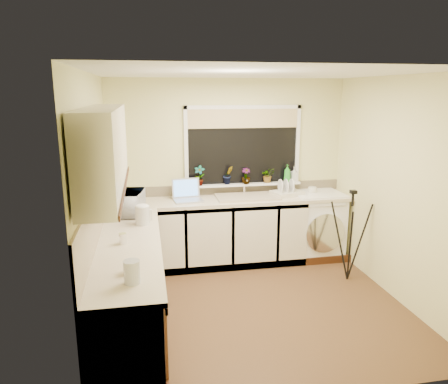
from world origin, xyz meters
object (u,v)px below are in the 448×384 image
kettle (142,215)px  cup_left (131,266)px  plant_b (228,175)px  laptop (187,195)px  washing_machine (315,224)px  plant_d (268,175)px  steel_jar (123,239)px  soap_bottle_clear (294,174)px  dish_rack (287,193)px  plant_a (200,176)px  glass_jug (132,272)px  cup_back (312,190)px  tripod (350,236)px  plant_c (246,176)px  microwave (128,203)px  soap_bottle_green (287,173)px

kettle → cup_left: size_ratio=1.88×
plant_b → laptop: bearing=-161.8°
washing_machine → plant_d: plant_d is taller
steel_jar → soap_bottle_clear: (2.27, 1.71, 0.20)m
dish_rack → plant_a: plant_a is taller
dish_rack → glass_jug: 3.11m
laptop → kettle: (-0.57, -0.95, 0.03)m
plant_b → cup_back: 1.19m
steel_jar → plant_a: plant_a is taller
soap_bottle_clear → cup_back: size_ratio=1.66×
washing_machine → steel_jar: steel_jar is taller
plant_a → plant_d: plant_a is taller
plant_d → cup_back: (0.60, -0.16, -0.20)m
glass_jug → steel_jar: bearing=96.9°
steel_jar → cup_back: (2.48, 1.55, -0.00)m
tripod → soap_bottle_clear: soap_bottle_clear is taller
washing_machine → plant_c: bearing=169.2°
soap_bottle_clear → cup_left: soap_bottle_clear is taller
steel_jar → plant_a: bearing=60.9°
steel_jar → cup_left: steel_jar is taller
dish_rack → microwave: microwave is taller
washing_machine → soap_bottle_green: soap_bottle_green is taller
kettle → cup_back: (2.30, 0.98, -0.05)m
glass_jug → soap_bottle_clear: 3.37m
kettle → plant_d: size_ratio=0.96×
microwave → soap_bottle_clear: 2.37m
kettle → microwave: bearing=110.7°
kettle → cup_back: bearing=23.0°
steel_jar → soap_bottle_clear: bearing=37.0°
washing_machine → plant_a: size_ratio=3.42×
plant_d → soap_bottle_green: (0.27, -0.02, 0.02)m
microwave → plant_b: 1.50m
plant_d → soap_bottle_green: bearing=-5.0°
microwave → cup_left: 1.65m
kettle → soap_bottle_clear: 2.39m
glass_jug → plant_a: bearing=71.9°
laptop → steel_jar: 1.69m
tripod → soap_bottle_clear: bearing=105.7°
laptop → soap_bottle_clear: soap_bottle_clear is taller
tripod → plant_b: plant_b is taller
plant_d → soap_bottle_clear: same height
plant_c → plant_d: size_ratio=1.05×
tripod → soap_bottle_green: 1.25m
plant_d → cup_back: size_ratio=1.67×
glass_jug → cup_back: 3.39m
steel_jar → plant_a: 1.94m
microwave → cup_back: bearing=-68.1°
plant_d → soap_bottle_clear: 0.38m
plant_d → soap_bottle_green: soap_bottle_green is taller
plant_d → soap_bottle_clear: (0.38, 0.00, -0.00)m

